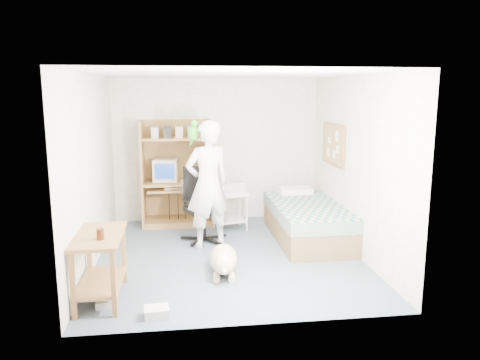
{
  "coord_description": "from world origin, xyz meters",
  "views": [
    {
      "loc": [
        -0.65,
        -6.24,
        2.28
      ],
      "look_at": [
        0.18,
        0.18,
        1.05
      ],
      "focal_mm": 35.0,
      "sensor_mm": 36.0,
      "label": 1
    }
  ],
  "objects_px": {
    "person": "(208,185)",
    "dog": "(224,260)",
    "computer_hutch": "(177,177)",
    "side_desk": "(100,257)",
    "printer_cart": "(230,205)",
    "bed": "(307,221)",
    "office_chair": "(202,215)"
  },
  "relations": [
    {
      "from": "person",
      "to": "dog",
      "type": "bearing_deg",
      "value": 75.61
    },
    {
      "from": "computer_hutch",
      "to": "side_desk",
      "type": "bearing_deg",
      "value": -106.14
    },
    {
      "from": "printer_cart",
      "to": "side_desk",
      "type": "bearing_deg",
      "value": -136.79
    },
    {
      "from": "bed",
      "to": "printer_cart",
      "type": "height_order",
      "value": "bed"
    },
    {
      "from": "office_chair",
      "to": "side_desk",
      "type": "bearing_deg",
      "value": -143.0
    },
    {
      "from": "computer_hutch",
      "to": "side_desk",
      "type": "xyz_separation_m",
      "value": [
        -0.85,
        -2.94,
        -0.33
      ]
    },
    {
      "from": "bed",
      "to": "side_desk",
      "type": "bearing_deg",
      "value": -147.5
    },
    {
      "from": "bed",
      "to": "printer_cart",
      "type": "bearing_deg",
      "value": 149.51
    },
    {
      "from": "computer_hutch",
      "to": "printer_cart",
      "type": "relative_size",
      "value": 2.86
    },
    {
      "from": "bed",
      "to": "office_chair",
      "type": "xyz_separation_m",
      "value": [
        -1.63,
        0.15,
        0.11
      ]
    },
    {
      "from": "office_chair",
      "to": "printer_cart",
      "type": "distance_m",
      "value": 0.72
    },
    {
      "from": "side_desk",
      "to": "person",
      "type": "bearing_deg",
      "value": 51.91
    },
    {
      "from": "side_desk",
      "to": "office_chair",
      "type": "distance_m",
      "value": 2.31
    },
    {
      "from": "computer_hutch",
      "to": "dog",
      "type": "xyz_separation_m",
      "value": [
        0.57,
        -2.35,
        -0.64
      ]
    },
    {
      "from": "computer_hutch",
      "to": "office_chair",
      "type": "height_order",
      "value": "computer_hutch"
    },
    {
      "from": "computer_hutch",
      "to": "side_desk",
      "type": "height_order",
      "value": "computer_hutch"
    },
    {
      "from": "dog",
      "to": "bed",
      "type": "bearing_deg",
      "value": 45.36
    },
    {
      "from": "printer_cart",
      "to": "dog",
      "type": "bearing_deg",
      "value": -110.98
    },
    {
      "from": "person",
      "to": "dog",
      "type": "height_order",
      "value": "person"
    },
    {
      "from": "person",
      "to": "dog",
      "type": "xyz_separation_m",
      "value": [
        0.12,
        -1.07,
        -0.76
      ]
    },
    {
      "from": "office_chair",
      "to": "person",
      "type": "bearing_deg",
      "value": -97.84
    },
    {
      "from": "dog",
      "to": "computer_hutch",
      "type": "bearing_deg",
      "value": 108.3
    },
    {
      "from": "dog",
      "to": "office_chair",
      "type": "bearing_deg",
      "value": 102.81
    },
    {
      "from": "dog",
      "to": "printer_cart",
      "type": "height_order",
      "value": "printer_cart"
    },
    {
      "from": "computer_hutch",
      "to": "dog",
      "type": "relative_size",
      "value": 1.67
    },
    {
      "from": "person",
      "to": "printer_cart",
      "type": "relative_size",
      "value": 2.98
    },
    {
      "from": "side_desk",
      "to": "printer_cart",
      "type": "relative_size",
      "value": 1.59
    },
    {
      "from": "side_desk",
      "to": "person",
      "type": "relative_size",
      "value": 0.53
    },
    {
      "from": "person",
      "to": "printer_cart",
      "type": "height_order",
      "value": "person"
    },
    {
      "from": "side_desk",
      "to": "dog",
      "type": "relative_size",
      "value": 0.93
    },
    {
      "from": "bed",
      "to": "person",
      "type": "bearing_deg",
      "value": -174.04
    },
    {
      "from": "bed",
      "to": "printer_cart",
      "type": "xyz_separation_m",
      "value": [
        -1.14,
        0.67,
        0.13
      ]
    }
  ]
}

